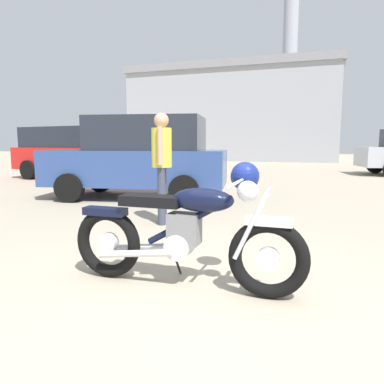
{
  "coord_description": "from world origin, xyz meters",
  "views": [
    {
      "loc": [
        0.54,
        -2.51,
        1.22
      ],
      "look_at": [
        -0.58,
        1.5,
        0.66
      ],
      "focal_mm": 34.0,
      "sensor_mm": 36.0,
      "label": 1
    }
  ],
  "objects_px": {
    "bystander": "(162,157)",
    "silver_sedan_mid": "(140,157)",
    "vintage_motorcycle": "(189,230)",
    "dark_sedan_left": "(78,151)"
  },
  "relations": [
    {
      "from": "vintage_motorcycle",
      "to": "silver_sedan_mid",
      "type": "relative_size",
      "value": 0.51
    },
    {
      "from": "dark_sedan_left",
      "to": "silver_sedan_mid",
      "type": "xyz_separation_m",
      "value": [
        3.73,
        -3.38,
        -0.02
      ]
    },
    {
      "from": "bystander",
      "to": "silver_sedan_mid",
      "type": "distance_m",
      "value": 2.7
    },
    {
      "from": "bystander",
      "to": "dark_sedan_left",
      "type": "distance_m",
      "value": 7.66
    },
    {
      "from": "bystander",
      "to": "silver_sedan_mid",
      "type": "relative_size",
      "value": 0.41
    },
    {
      "from": "vintage_motorcycle",
      "to": "dark_sedan_left",
      "type": "relative_size",
      "value": 0.42
    },
    {
      "from": "bystander",
      "to": "silver_sedan_mid",
      "type": "height_order",
      "value": "silver_sedan_mid"
    },
    {
      "from": "bystander",
      "to": "dark_sedan_left",
      "type": "relative_size",
      "value": 0.34
    },
    {
      "from": "bystander",
      "to": "dark_sedan_left",
      "type": "xyz_separation_m",
      "value": [
        -5.1,
        5.71,
        -0.08
      ]
    },
    {
      "from": "vintage_motorcycle",
      "to": "silver_sedan_mid",
      "type": "xyz_separation_m",
      "value": [
        -2.43,
        4.57,
        0.43
      ]
    }
  ]
}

